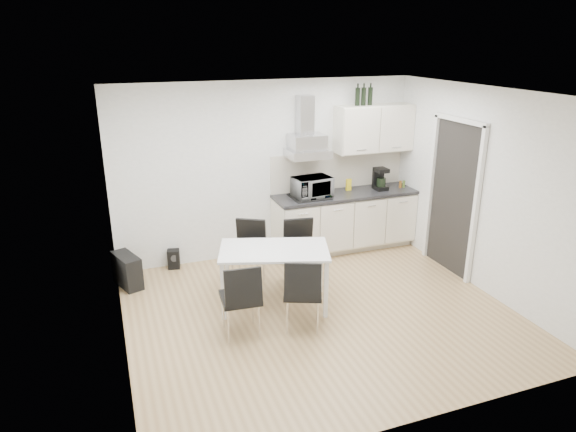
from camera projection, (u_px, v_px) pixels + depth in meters
name	position (u px, v px, depth m)	size (l,w,h in m)	color
ground	(319.00, 313.00, 6.21)	(4.50, 4.50, 0.00)	tan
wall_back	(267.00, 170.00, 7.56)	(4.50, 0.10, 2.60)	white
wall_front	(425.00, 288.00, 4.01)	(4.50, 0.10, 2.60)	white
wall_left	(113.00, 236.00, 5.05)	(0.10, 4.00, 2.60)	white
wall_right	(484.00, 191.00, 6.52)	(0.10, 4.00, 2.60)	white
ceiling	(325.00, 93.00, 5.36)	(4.50, 4.50, 0.00)	white
doorway	(452.00, 198.00, 7.08)	(0.08, 1.04, 2.10)	white
kitchenette	(346.00, 197.00, 7.86)	(2.22, 0.64, 2.52)	beige
dining_table	(274.00, 256.00, 6.18)	(1.47, 1.11, 0.75)	white
chair_far_left	(248.00, 255.00, 6.76)	(0.44, 0.50, 0.88)	black
chair_far_right	(301.00, 254.00, 6.78)	(0.44, 0.50, 0.88)	black
chair_near_left	(240.00, 299.00, 5.63)	(0.44, 0.50, 0.88)	black
chair_near_right	(303.00, 293.00, 5.76)	(0.44, 0.50, 0.88)	black
guitar_amp	(127.00, 270.00, 6.83)	(0.39, 0.57, 0.44)	black
floor_speaker	(174.00, 259.00, 7.37)	(0.17, 0.15, 0.28)	black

